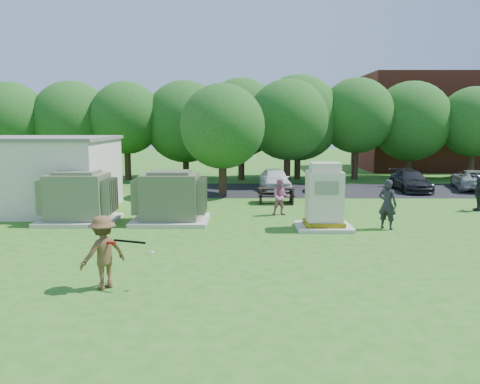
{
  "coord_description": "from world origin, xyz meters",
  "views": [
    {
      "loc": [
        0.11,
        -13.97,
        3.96
      ],
      "look_at": [
        0.0,
        4.0,
        1.3
      ],
      "focal_mm": 35.0,
      "sensor_mm": 36.0,
      "label": 1
    }
  ],
  "objects_px": {
    "generator_cabinet": "(324,200)",
    "car_dark": "(410,181)",
    "transformer_right": "(170,198)",
    "person_walking_right": "(479,194)",
    "car_silver_a": "(330,178)",
    "car_silver_b": "(473,180)",
    "batter": "(103,252)",
    "car_white": "(275,179)",
    "person_at_picnic": "(281,197)",
    "picnic_table": "(276,194)",
    "transformer_left": "(78,198)",
    "person_by_generator": "(387,204)"
  },
  "relations": [
    {
      "from": "transformer_right",
      "to": "picnic_table",
      "type": "distance_m",
      "value": 6.44
    },
    {
      "from": "batter",
      "to": "person_walking_right",
      "type": "distance_m",
      "value": 17.3
    },
    {
      "from": "picnic_table",
      "to": "person_at_picnic",
      "type": "distance_m",
      "value": 3.13
    },
    {
      "from": "car_white",
      "to": "batter",
      "type": "bearing_deg",
      "value": -111.96
    },
    {
      "from": "generator_cabinet",
      "to": "person_at_picnic",
      "type": "xyz_separation_m",
      "value": [
        -1.41,
        2.59,
        -0.3
      ]
    },
    {
      "from": "transformer_left",
      "to": "picnic_table",
      "type": "bearing_deg",
      "value": 28.62
    },
    {
      "from": "transformer_left",
      "to": "car_white",
      "type": "distance_m",
      "value": 12.39
    },
    {
      "from": "car_white",
      "to": "car_silver_b",
      "type": "distance_m",
      "value": 11.87
    },
    {
      "from": "car_silver_a",
      "to": "car_silver_b",
      "type": "bearing_deg",
      "value": -162.45
    },
    {
      "from": "car_dark",
      "to": "car_silver_b",
      "type": "xyz_separation_m",
      "value": [
        3.93,
        0.58,
        0.0
      ]
    },
    {
      "from": "picnic_table",
      "to": "car_silver_b",
      "type": "bearing_deg",
      "value": 21.83
    },
    {
      "from": "car_silver_b",
      "to": "car_dark",
      "type": "bearing_deg",
      "value": 23.13
    },
    {
      "from": "transformer_left",
      "to": "person_at_picnic",
      "type": "bearing_deg",
      "value": 9.64
    },
    {
      "from": "person_at_picnic",
      "to": "car_silver_b",
      "type": "bearing_deg",
      "value": 29.08
    },
    {
      "from": "car_silver_a",
      "to": "generator_cabinet",
      "type": "bearing_deg",
      "value": 97.09
    },
    {
      "from": "transformer_right",
      "to": "person_at_picnic",
      "type": "height_order",
      "value": "transformer_right"
    },
    {
      "from": "picnic_table",
      "to": "car_white",
      "type": "distance_m",
      "value": 4.49
    },
    {
      "from": "person_walking_right",
      "to": "picnic_table",
      "type": "bearing_deg",
      "value": -94.7
    },
    {
      "from": "batter",
      "to": "generator_cabinet",
      "type": "bearing_deg",
      "value": -178.88
    },
    {
      "from": "generator_cabinet",
      "to": "car_dark",
      "type": "height_order",
      "value": "generator_cabinet"
    },
    {
      "from": "car_silver_b",
      "to": "person_walking_right",
      "type": "bearing_deg",
      "value": 80.59
    },
    {
      "from": "person_by_generator",
      "to": "person_at_picnic",
      "type": "distance_m",
      "value": 4.6
    },
    {
      "from": "transformer_right",
      "to": "car_silver_a",
      "type": "height_order",
      "value": "transformer_right"
    },
    {
      "from": "picnic_table",
      "to": "person_at_picnic",
      "type": "bearing_deg",
      "value": -90.24
    },
    {
      "from": "transformer_right",
      "to": "generator_cabinet",
      "type": "distance_m",
      "value": 6.08
    },
    {
      "from": "car_silver_a",
      "to": "car_dark",
      "type": "height_order",
      "value": "car_silver_a"
    },
    {
      "from": "batter",
      "to": "car_silver_b",
      "type": "bearing_deg",
      "value": -179.28
    },
    {
      "from": "car_white",
      "to": "transformer_left",
      "type": "bearing_deg",
      "value": -137.85
    },
    {
      "from": "person_by_generator",
      "to": "car_silver_a",
      "type": "xyz_separation_m",
      "value": [
        -0.18,
        10.74,
        -0.3
      ]
    },
    {
      "from": "person_walking_right",
      "to": "car_white",
      "type": "relative_size",
      "value": 0.4
    },
    {
      "from": "transformer_left",
      "to": "car_silver_a",
      "type": "distance_m",
      "value": 15.21
    },
    {
      "from": "picnic_table",
      "to": "car_silver_a",
      "type": "relative_size",
      "value": 0.45
    },
    {
      "from": "transformer_left",
      "to": "picnic_table",
      "type": "xyz_separation_m",
      "value": [
        8.26,
        4.51,
        -0.5
      ]
    },
    {
      "from": "picnic_table",
      "to": "person_by_generator",
      "type": "distance_m",
      "value": 6.87
    },
    {
      "from": "generator_cabinet",
      "to": "car_dark",
      "type": "bearing_deg",
      "value": 55.75
    },
    {
      "from": "picnic_table",
      "to": "batter",
      "type": "bearing_deg",
      "value": -112.42
    },
    {
      "from": "car_dark",
      "to": "car_white",
      "type": "bearing_deg",
      "value": -179.84
    },
    {
      "from": "transformer_right",
      "to": "car_dark",
      "type": "xyz_separation_m",
      "value": [
        12.75,
        8.79,
        -0.37
      ]
    },
    {
      "from": "transformer_left",
      "to": "car_white",
      "type": "bearing_deg",
      "value": 46.56
    },
    {
      "from": "car_dark",
      "to": "transformer_left",
      "type": "bearing_deg",
      "value": -150.25
    },
    {
      "from": "batter",
      "to": "person_at_picnic",
      "type": "height_order",
      "value": "batter"
    },
    {
      "from": "transformer_right",
      "to": "person_walking_right",
      "type": "height_order",
      "value": "transformer_right"
    },
    {
      "from": "batter",
      "to": "person_at_picnic",
      "type": "distance_m",
      "value": 10.31
    },
    {
      "from": "picnic_table",
      "to": "person_by_generator",
      "type": "bearing_deg",
      "value": -56.68
    },
    {
      "from": "person_walking_right",
      "to": "car_silver_a",
      "type": "height_order",
      "value": "person_walking_right"
    },
    {
      "from": "generator_cabinet",
      "to": "person_at_picnic",
      "type": "bearing_deg",
      "value": 118.54
    },
    {
      "from": "car_silver_b",
      "to": "car_silver_a",
      "type": "bearing_deg",
      "value": 13.68
    },
    {
      "from": "generator_cabinet",
      "to": "batter",
      "type": "height_order",
      "value": "generator_cabinet"
    },
    {
      "from": "generator_cabinet",
      "to": "car_silver_b",
      "type": "height_order",
      "value": "generator_cabinet"
    },
    {
      "from": "person_by_generator",
      "to": "car_silver_b",
      "type": "xyz_separation_m",
      "value": [
        8.35,
        10.58,
        -0.35
      ]
    }
  ]
}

